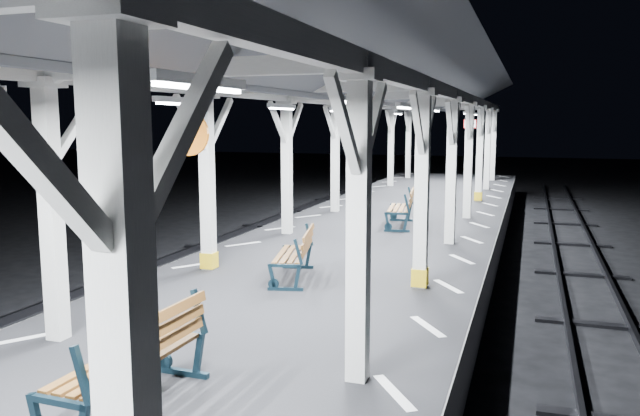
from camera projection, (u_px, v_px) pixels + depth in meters
The scene contains 9 objects.
ground at pixel (264, 373), 9.44m from camera, with size 120.00×120.00×0.00m, color black.
platform at pixel (264, 342), 9.37m from camera, with size 6.00×50.00×1.00m, color black.
hazard_stripes_left at pixel (125, 295), 10.08m from camera, with size 1.00×48.00×0.01m, color silver.
hazard_stripes_right at pixel (428, 327), 8.53m from camera, with size 1.00×48.00×0.01m, color silver.
track_left at pixel (5, 333), 11.02m from camera, with size 2.20×60.00×0.16m.
canopy at pixel (260, 66), 8.79m from camera, with size 5.40×49.00×4.65m.
bench_near at pixel (137, 359), 5.96m from camera, with size 0.75×1.89×1.02m.
bench_mid at pixel (297, 253), 11.03m from camera, with size 0.96×1.74×0.89m.
bench_far at pixel (404, 207), 16.52m from camera, with size 0.91×1.89×0.98m.
Camera 1 is at (3.69, -8.25, 3.80)m, focal length 35.00 mm.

